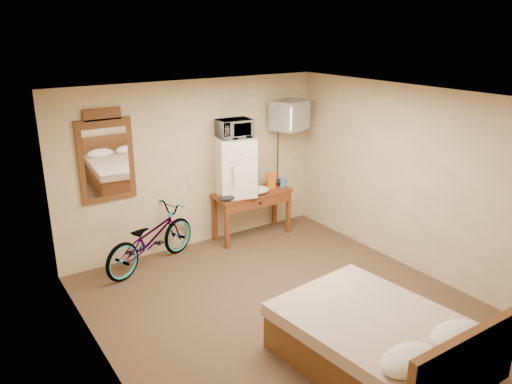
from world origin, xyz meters
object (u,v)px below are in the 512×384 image
microwave (234,128)px  desk (253,200)px  bicycle (150,238)px  blue_cup (283,182)px  crt_television (290,115)px  wall_mirror (106,157)px  bed (381,342)px  mini_fridge (235,167)px

microwave → desk: bearing=-6.4°
microwave → bicycle: size_ratio=0.31×
blue_cup → crt_television: size_ratio=0.23×
desk → wall_mirror: size_ratio=1.00×
blue_cup → bed: blue_cup is taller
desk → blue_cup: (0.55, -0.02, 0.21)m
blue_cup → bicycle: (-2.30, -0.03, -0.41)m
desk → blue_cup: 0.59m
microwave → bicycle: 2.00m
microwave → blue_cup: size_ratio=3.21×
bicycle → mini_fridge: bearing=-107.2°
wall_mirror → bed: bearing=-68.7°
desk → crt_television: (0.69, 0.02, 1.27)m
blue_cup → wall_mirror: wall_mirror is taller
desk → microwave: microwave is taller
bicycle → crt_television: bearing=-109.9°
crt_television → desk: bearing=-178.5°
desk → bicycle: 1.76m
crt_television → bed: bearing=-112.7°
blue_cup → bicycle: blue_cup is taller
mini_fridge → blue_cup: 0.93m
mini_fridge → bed: (-0.44, -3.44, -0.90)m
mini_fridge → blue_cup: (0.84, -0.08, -0.37)m
desk → wall_mirror: (-2.15, 0.27, 0.95)m
desk → bed: (-0.73, -3.39, -0.32)m
desk → mini_fridge: mini_fridge is taller
microwave → wall_mirror: size_ratio=0.39×
microwave → crt_television: crt_television is taller
blue_cup → wall_mirror: size_ratio=0.12×
blue_cup → bed: 3.64m
mini_fridge → bed: mini_fridge is taller
crt_television → wall_mirror: (-2.85, 0.25, -0.32)m
microwave → bicycle: bearing=-171.0°
wall_mirror → microwave: bearing=-6.5°
wall_mirror → bed: (1.42, -3.66, -1.27)m
desk → mini_fridge: 0.65m
desk → bed: bearing=-102.1°
mini_fridge → wall_mirror: bearing=173.5°
mini_fridge → wall_mirror: (-1.86, 0.21, 0.37)m
microwave → blue_cup: (0.84, -0.08, -0.95)m
crt_television → bicycle: crt_television is taller
bicycle → bed: bed is taller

